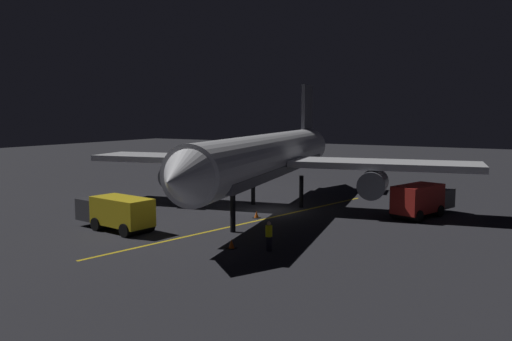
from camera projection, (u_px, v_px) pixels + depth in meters
The scene contains 8 objects.
ground_plane at pixel (268, 212), 42.20m from camera, with size 180.00×180.00×0.20m, color #27272C.
apron_guide_stripe at pixel (256, 221), 38.19m from camera, with size 0.24×28.33×0.01m, color gold.
airliner at pixel (271, 158), 42.26m from camera, with size 32.77×35.19×10.82m.
baggage_truck at pixel (116, 213), 35.16m from camera, with size 6.43×2.97×2.29m.
catering_truck at pixel (422, 200), 39.72m from camera, with size 3.84×6.51×2.51m.
ground_crew_worker at pixel (269, 236), 29.81m from camera, with size 0.40×0.40×1.74m.
traffic_cone_near_left at pixel (256, 215), 39.33m from camera, with size 0.50×0.50×0.55m.
traffic_cone_near_right at pixel (232, 244), 30.41m from camera, with size 0.50×0.50×0.55m.
Camera 1 is at (-19.99, 36.46, 7.90)m, focal length 36.39 mm.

